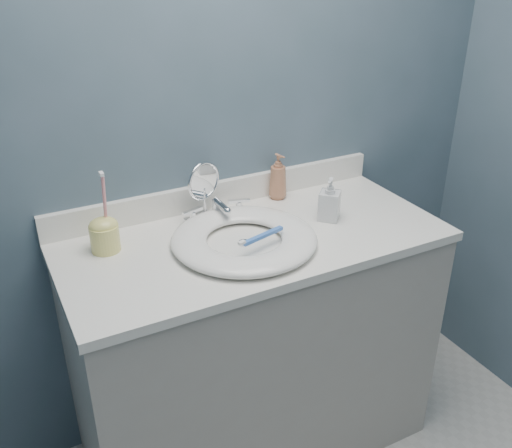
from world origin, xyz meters
TOP-DOWN VIEW (x-y plane):
  - back_wall at (0.00, 1.25)m, footprint 2.20×0.02m
  - vanity_cabinet at (0.00, 0.97)m, footprint 1.20×0.55m
  - countertop at (0.00, 0.97)m, footprint 1.22×0.57m
  - backsplash at (0.00, 1.24)m, footprint 1.22×0.02m
  - basin at (-0.05, 0.94)m, footprint 0.45×0.45m
  - drain at (-0.05, 0.94)m, footprint 0.04×0.04m
  - faucet at (-0.05, 1.14)m, footprint 0.25×0.13m
  - makeup_mirror at (-0.08, 1.18)m, footprint 0.13×0.08m
  - soap_bottle_amber at (0.21, 1.20)m, footprint 0.08×0.08m
  - soap_bottle_clear at (0.28, 0.97)m, footprint 0.09×0.09m
  - toothbrush_holder at (-0.44, 1.10)m, footprint 0.09×0.09m
  - toothbrush_lying at (-0.02, 0.89)m, footprint 0.17×0.06m

SIDE VIEW (x-z plane):
  - vanity_cabinet at x=0.00m, z-range 0.00..0.85m
  - countertop at x=0.00m, z-range 0.85..0.88m
  - drain at x=-0.05m, z-range 0.88..0.89m
  - basin at x=-0.05m, z-range 0.88..0.92m
  - faucet at x=-0.05m, z-range 0.87..0.95m
  - toothbrush_lying at x=-0.02m, z-range 0.92..0.93m
  - backsplash at x=0.00m, z-range 0.88..0.97m
  - toothbrush_holder at x=-0.44m, z-range 0.81..1.06m
  - soap_bottle_clear at x=0.28m, z-range 0.88..1.03m
  - soap_bottle_amber at x=0.21m, z-range 0.88..1.05m
  - makeup_mirror at x=-0.08m, z-range 0.89..1.09m
  - back_wall at x=0.00m, z-range 0.00..2.40m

